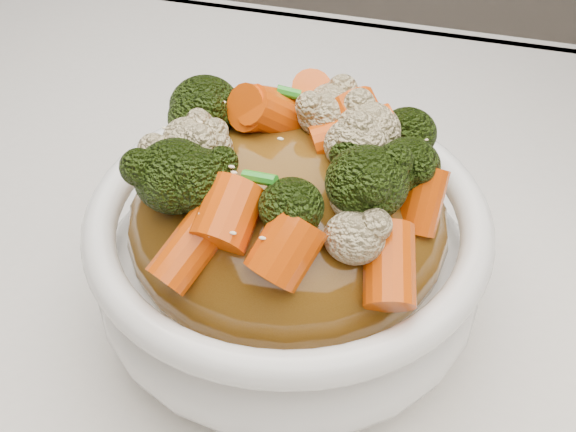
% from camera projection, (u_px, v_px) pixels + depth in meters
% --- Properties ---
extents(tablecloth, '(1.20, 0.80, 0.04)m').
position_uv_depth(tablecloth, '(347.00, 339.00, 0.43)').
color(tablecloth, silver).
rests_on(tablecloth, dining_table).
extents(bowl, '(0.27, 0.27, 0.09)m').
position_uv_depth(bowl, '(288.00, 258.00, 0.39)').
color(bowl, white).
rests_on(bowl, tablecloth).
extents(sauce_base, '(0.22, 0.22, 0.10)m').
position_uv_depth(sauce_base, '(288.00, 220.00, 0.37)').
color(sauce_base, '#5D3A0F').
rests_on(sauce_base, bowl).
extents(carrots, '(0.22, 0.22, 0.05)m').
position_uv_depth(carrots, '(288.00, 124.00, 0.33)').
color(carrots, '#DA4C07').
rests_on(carrots, sauce_base).
extents(broccoli, '(0.22, 0.22, 0.05)m').
position_uv_depth(broccoli, '(288.00, 126.00, 0.33)').
color(broccoli, black).
rests_on(broccoli, sauce_base).
extents(cauliflower, '(0.22, 0.22, 0.04)m').
position_uv_depth(cauliflower, '(288.00, 130.00, 0.33)').
color(cauliflower, '#CCBA8B').
rests_on(cauliflower, sauce_base).
extents(scallions, '(0.16, 0.16, 0.02)m').
position_uv_depth(scallions, '(288.00, 123.00, 0.33)').
color(scallions, '#269121').
rests_on(scallions, sauce_base).
extents(sesame_seeds, '(0.19, 0.19, 0.01)m').
position_uv_depth(sesame_seeds, '(288.00, 123.00, 0.33)').
color(sesame_seeds, beige).
rests_on(sesame_seeds, sauce_base).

